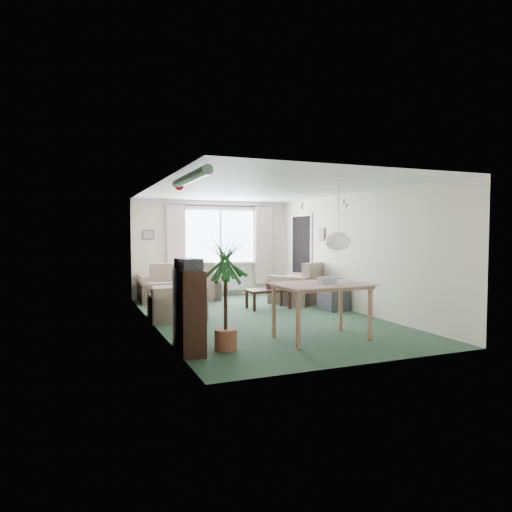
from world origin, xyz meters
name	(u,v)px	position (x,y,z in m)	size (l,w,h in m)	color
ground	(262,318)	(0.00, 0.00, 0.00)	(6.50, 6.50, 0.00)	#2B4832
window	(220,236)	(0.20, 3.23, 1.50)	(1.80, 0.03, 1.30)	white
curtain_rod	(221,206)	(0.20, 3.15, 2.27)	(2.60, 0.03, 0.03)	black
curtain_left	(176,246)	(-0.95, 3.13, 1.27)	(0.45, 0.08, 2.00)	beige
curtain_right	(264,245)	(1.35, 3.13, 1.27)	(0.45, 0.08, 2.00)	beige
radiator	(221,280)	(0.20, 3.19, 0.40)	(1.20, 0.10, 0.55)	white
doorway	(302,257)	(1.99, 2.20, 1.00)	(0.03, 0.95, 2.00)	black
pendant_lamp	(338,241)	(0.20, -2.30, 1.48)	(0.36, 0.36, 0.36)	white
tinsel_garland	(190,178)	(-1.92, -2.30, 2.28)	(1.60, 1.60, 0.12)	#196626
bauble_cluster_a	(302,204)	(1.30, 0.90, 2.22)	(0.20, 0.20, 0.20)	silver
bauble_cluster_b	(345,200)	(1.60, -0.30, 2.22)	(0.20, 0.20, 0.20)	silver
wall_picture_back	(148,235)	(-1.60, 3.23, 1.55)	(0.28, 0.03, 0.22)	brown
wall_picture_right	(322,235)	(1.98, 1.20, 1.55)	(0.03, 0.24, 0.30)	brown
sofa	(179,281)	(-0.98, 2.75, 0.45)	(1.82, 0.96, 0.91)	beige
armchair_corner	(298,282)	(1.48, 1.41, 0.46)	(1.04, 0.98, 0.93)	beige
armchair_left	(176,294)	(-1.50, 0.56, 0.46)	(1.04, 0.98, 0.93)	beige
coffee_table	(268,299)	(0.53, 0.92, 0.21)	(0.91, 0.51, 0.41)	black
photo_frame	(269,285)	(0.54, 0.93, 0.49)	(0.12, 0.02, 0.16)	#4F3128
bookshelf	(189,310)	(-1.84, -1.83, 0.56)	(0.30, 0.91, 1.12)	black
hifi_box	(189,264)	(-1.84, -1.85, 1.19)	(0.28, 0.35, 0.14)	#3C3D41
houseplant	(226,294)	(-1.36, -1.97, 0.77)	(0.66, 0.66, 1.54)	#24591E
dining_table	(321,312)	(0.18, -1.88, 0.41)	(1.31, 0.87, 0.82)	tan
gift_box	(327,281)	(0.23, -1.95, 0.88)	(0.25, 0.18, 0.12)	#B9B9C5
tv_cube	(333,299)	(1.70, 0.24, 0.24)	(0.48, 0.52, 0.48)	#3C3D42
pet_bed	(304,300)	(1.65, 1.41, 0.06)	(0.55, 0.55, 0.11)	#2334A1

